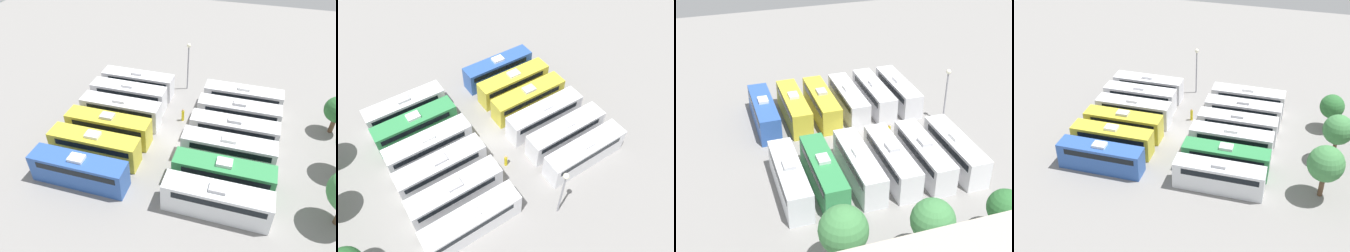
% 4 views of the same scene
% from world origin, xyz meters
% --- Properties ---
extents(ground_plane, '(111.66, 111.66, 0.00)m').
position_xyz_m(ground_plane, '(0.00, 0.00, 0.00)').
color(ground_plane, gray).
extents(bus_0, '(2.53, 10.43, 3.68)m').
position_xyz_m(bus_0, '(-9.09, -7.52, 1.83)').
color(bus_0, silver).
rests_on(bus_0, ground_plane).
extents(bus_1, '(2.53, 10.43, 3.68)m').
position_xyz_m(bus_1, '(-5.58, -7.58, 1.83)').
color(bus_1, white).
rests_on(bus_1, ground_plane).
extents(bus_2, '(2.53, 10.43, 3.68)m').
position_xyz_m(bus_2, '(-1.87, -7.20, 1.83)').
color(bus_2, silver).
rests_on(bus_2, ground_plane).
extents(bus_3, '(2.53, 10.43, 3.68)m').
position_xyz_m(bus_3, '(1.74, -7.27, 1.83)').
color(bus_3, gold).
rests_on(bus_3, ground_plane).
extents(bus_4, '(2.53, 10.43, 3.68)m').
position_xyz_m(bus_4, '(5.40, -7.34, 1.83)').
color(bus_4, gold).
rests_on(bus_4, ground_plane).
extents(bus_5, '(2.53, 10.43, 3.68)m').
position_xyz_m(bus_5, '(9.25, -7.22, 1.83)').
color(bus_5, '#2D56A8').
rests_on(bus_5, ground_plane).
extents(bus_6, '(2.53, 10.43, 3.68)m').
position_xyz_m(bus_6, '(-9.26, 7.66, 1.83)').
color(bus_6, white).
rests_on(bus_6, ground_plane).
extents(bus_7, '(2.53, 10.43, 3.68)m').
position_xyz_m(bus_7, '(-5.53, 7.54, 1.83)').
color(bus_7, silver).
rests_on(bus_7, ground_plane).
extents(bus_8, '(2.53, 10.43, 3.68)m').
position_xyz_m(bus_8, '(-1.84, 7.40, 1.83)').
color(bus_8, silver).
rests_on(bus_8, ground_plane).
extents(bus_9, '(2.53, 10.43, 3.68)m').
position_xyz_m(bus_9, '(1.76, 7.25, 1.83)').
color(bus_9, silver).
rests_on(bus_9, ground_plane).
extents(bus_10, '(2.53, 10.43, 3.68)m').
position_xyz_m(bus_10, '(5.60, 7.29, 1.83)').
color(bus_10, '#338C4C').
rests_on(bus_10, ground_plane).
extents(bus_11, '(2.53, 10.43, 3.68)m').
position_xyz_m(bus_11, '(9.08, 7.21, 1.83)').
color(bus_11, silver).
rests_on(bus_11, ground_plane).
extents(worker_person, '(0.36, 0.36, 1.80)m').
position_xyz_m(worker_person, '(-4.49, 0.44, 0.84)').
color(worker_person, gold).
rests_on(worker_person, ground_plane).
extents(light_pole, '(0.60, 0.60, 7.33)m').
position_xyz_m(light_pole, '(-12.52, -0.93, 5.01)').
color(light_pole, gray).
rests_on(light_pole, ground_plane).
extents(tree_0, '(3.28, 3.28, 5.12)m').
position_xyz_m(tree_0, '(-7.46, 19.16, 3.43)').
color(tree_0, brown).
rests_on(tree_0, ground_plane).
extents(tree_1, '(3.69, 3.69, 6.40)m').
position_xyz_m(tree_1, '(-0.06, 19.76, 4.51)').
color(tree_1, brown).
rests_on(tree_1, ground_plane).
extents(tree_2, '(4.09, 4.09, 6.48)m').
position_xyz_m(tree_2, '(7.08, 18.49, 4.39)').
color(tree_2, brown).
rests_on(tree_2, ground_plane).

